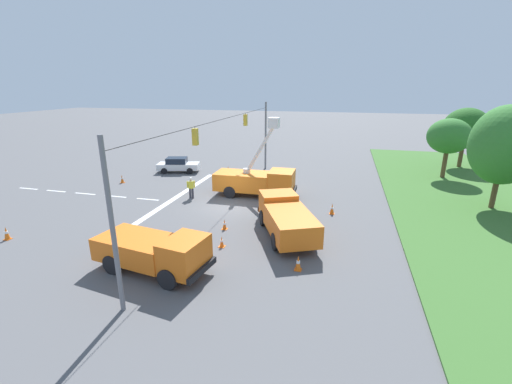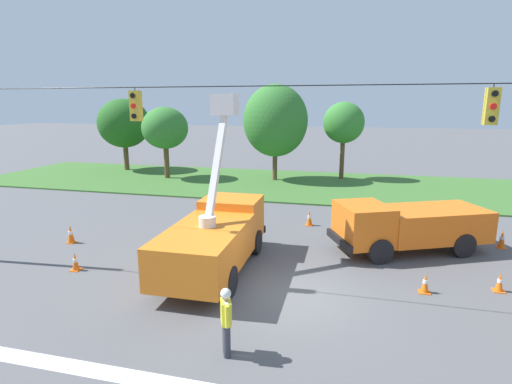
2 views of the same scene
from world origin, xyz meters
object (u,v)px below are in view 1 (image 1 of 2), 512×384
(tree_far_west, at_px, (466,129))
(sedan_white, at_px, (178,165))
(traffic_cone_far_right, at_px, (255,176))
(tree_west, at_px, (449,136))
(utility_truck_support_near, at_px, (286,217))
(traffic_cone_mid_right, at_px, (168,164))
(traffic_cone_far_left, at_px, (222,242))
(traffic_cone_near_bucket, at_px, (122,179))
(tree_centre, at_px, (505,145))
(traffic_cone_mid_left, at_px, (332,209))
(utility_truck_bucket_lift, at_px, (256,180))
(traffic_cone_lane_edge_a, at_px, (285,171))
(traffic_cone_lane_edge_b, at_px, (228,170))
(traffic_cone_foreground_left, at_px, (298,263))
(utility_truck_support_far, at_px, (155,251))
(traffic_cone_centre_line, at_px, (224,224))
(traffic_cone_foreground_right, at_px, (6,233))
(road_worker, at_px, (191,187))

(tree_far_west, height_order, sedan_white, tree_far_west)
(traffic_cone_far_right, bearing_deg, sedan_white, -95.08)
(tree_west, distance_m, utility_truck_support_near, 21.76)
(traffic_cone_mid_right, xyz_separation_m, traffic_cone_far_left, (17.52, 12.80, -0.01))
(traffic_cone_far_left, xyz_separation_m, traffic_cone_far_right, (-14.79, -1.88, 0.02))
(traffic_cone_near_bucket, bearing_deg, tree_centre, 91.24)
(traffic_cone_mid_left, relative_size, traffic_cone_near_bucket, 1.00)
(tree_far_west, xyz_separation_m, tree_west, (5.57, -2.99, -0.19))
(utility_truck_bucket_lift, bearing_deg, traffic_cone_mid_left, 66.17)
(traffic_cone_lane_edge_a, distance_m, traffic_cone_lane_edge_b, 5.94)
(traffic_cone_near_bucket, bearing_deg, traffic_cone_lane_edge_b, 124.66)
(sedan_white, distance_m, traffic_cone_foreground_left, 22.81)
(tree_far_west, height_order, utility_truck_bucket_lift, tree_far_west)
(tree_west, relative_size, utility_truck_support_far, 0.96)
(traffic_cone_mid_left, bearing_deg, utility_truck_support_far, -38.40)
(sedan_white, relative_size, traffic_cone_far_left, 7.15)
(traffic_cone_mid_left, distance_m, traffic_cone_far_left, 9.09)
(utility_truck_bucket_lift, bearing_deg, utility_truck_support_near, 27.32)
(utility_truck_bucket_lift, bearing_deg, traffic_cone_centre_line, -1.81)
(traffic_cone_foreground_left, height_order, traffic_cone_foreground_right, traffic_cone_foreground_right)
(tree_west, distance_m, utility_truck_bucket_lift, 19.59)
(utility_truck_support_near, distance_m, traffic_cone_lane_edge_a, 14.70)
(tree_far_west, distance_m, traffic_cone_lane_edge_b, 26.25)
(traffic_cone_mid_right, bearing_deg, traffic_cone_near_bucket, -7.87)
(utility_truck_support_near, xyz_separation_m, utility_truck_support_far, (5.87, -5.52, -0.06))
(utility_truck_support_far, bearing_deg, traffic_cone_foreground_left, 104.98)
(traffic_cone_foreground_right, xyz_separation_m, traffic_cone_far_left, (-2.31, 12.81, -0.09))
(utility_truck_support_far, distance_m, traffic_cone_near_bucket, 17.90)
(utility_truck_support_near, height_order, traffic_cone_lane_edge_a, utility_truck_support_near)
(tree_centre, height_order, utility_truck_support_near, tree_centre)
(utility_truck_support_near, bearing_deg, tree_west, 143.47)
(tree_west, height_order, sedan_white, tree_west)
(tree_west, distance_m, traffic_cone_near_bucket, 31.57)
(utility_truck_support_far, xyz_separation_m, road_worker, (-11.03, -3.17, -0.10))
(traffic_cone_mid_left, xyz_separation_m, traffic_cone_centre_line, (4.54, -6.56, -0.07))
(traffic_cone_far_left, xyz_separation_m, traffic_cone_centre_line, (-2.41, -0.69, 0.02))
(tree_far_west, relative_size, sedan_white, 1.43)
(road_worker, bearing_deg, sedan_white, -146.78)
(traffic_cone_far_left, relative_size, traffic_cone_centre_line, 0.96)
(tree_centre, distance_m, road_worker, 23.36)
(tree_centre, xyz_separation_m, road_worker, (3.32, -22.81, -3.79))
(sedan_white, xyz_separation_m, traffic_cone_far_left, (15.56, 10.57, -0.48))
(tree_centre, xyz_separation_m, traffic_cone_foreground_left, (12.52, -12.80, -4.40))
(road_worker, xyz_separation_m, traffic_cone_foreground_left, (9.20, 10.02, -0.60))
(utility_truck_support_near, distance_m, traffic_cone_far_left, 4.22)
(traffic_cone_foreground_right, height_order, traffic_cone_near_bucket, traffic_cone_foreground_right)
(utility_truck_support_far, xyz_separation_m, traffic_cone_mid_right, (-20.83, -10.53, -0.78))
(tree_far_west, relative_size, traffic_cone_lane_edge_a, 7.96)
(tree_west, height_order, traffic_cone_mid_right, tree_west)
(sedan_white, relative_size, traffic_cone_lane_edge_b, 5.74)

